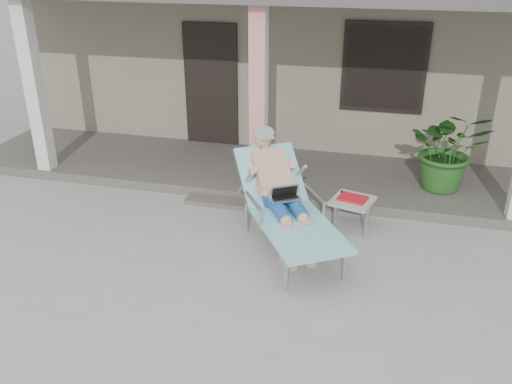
# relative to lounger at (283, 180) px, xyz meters

# --- Properties ---
(ground) EXTENTS (60.00, 60.00, 0.00)m
(ground) POSITION_rel_lounger_xyz_m (-0.59, -1.01, -0.85)
(ground) COLOR #9E9E99
(ground) RESTS_ON ground
(house) EXTENTS (10.40, 5.40, 3.30)m
(house) POSITION_rel_lounger_xyz_m (-0.59, 5.48, 0.82)
(house) COLOR gray
(house) RESTS_ON ground
(porch_deck) EXTENTS (10.00, 2.00, 0.15)m
(porch_deck) POSITION_rel_lounger_xyz_m (-0.59, 1.99, -0.77)
(porch_deck) COLOR #605B56
(porch_deck) RESTS_ON ground
(porch_step) EXTENTS (2.00, 0.30, 0.07)m
(porch_step) POSITION_rel_lounger_xyz_m (-0.59, 0.84, -0.81)
(porch_step) COLOR #605B56
(porch_step) RESTS_ON ground
(lounger) EXTENTS (1.75, 2.15, 1.38)m
(lounger) POSITION_rel_lounger_xyz_m (0.00, 0.00, 0.00)
(lounger) COLOR #B7B7BC
(lounger) RESTS_ON ground
(side_table) EXTENTS (0.62, 0.62, 0.45)m
(side_table) POSITION_rel_lounger_xyz_m (0.81, 0.56, -0.46)
(side_table) COLOR #AFAFAA
(side_table) RESTS_ON ground
(potted_palm) EXTENTS (1.10, 0.96, 1.22)m
(potted_palm) POSITION_rel_lounger_xyz_m (2.04, 1.87, -0.09)
(potted_palm) COLOR #26591E
(potted_palm) RESTS_ON porch_deck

